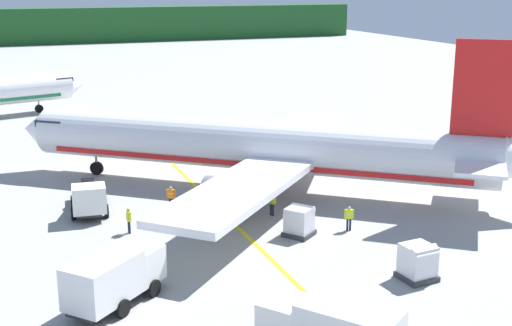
{
  "coord_description": "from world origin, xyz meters",
  "views": [
    {
      "loc": [
        11.16,
        -25.82,
        15.73
      ],
      "look_at": [
        27.41,
        16.3,
        3.63
      ],
      "focal_mm": 48.22,
      "sensor_mm": 36.0,
      "label": 1
    }
  ],
  "objects": [
    {
      "name": "airliner_foreground",
      "position": [
        29.7,
        21.33,
        3.39
      ],
      "size": [
        34.57,
        29.93,
        11.9
      ],
      "color": "white",
      "rests_on": "ground"
    },
    {
      "name": "service_truck_fuel",
      "position": [
        15.9,
        5.9,
        1.53
      ],
      "size": [
        5.69,
        5.37,
        2.75
      ],
      "color": "white",
      "rests_on": "ground"
    },
    {
      "name": "service_truck_baggage",
      "position": [
        16.6,
        20.12,
        1.18
      ],
      "size": [
        2.87,
        6.51,
        2.6
      ],
      "color": "white",
      "rests_on": "ground"
    },
    {
      "name": "cargo_container_near",
      "position": [
        28.45,
        11.38,
        0.93
      ],
      "size": [
        2.37,
        2.37,
        1.98
      ],
      "color": "#333338",
      "rests_on": "ground"
    },
    {
      "name": "cargo_container_mid",
      "position": [
        31.66,
        3.06,
        0.99
      ],
      "size": [
        1.95,
        1.95,
        2.1
      ],
      "color": "#333338",
      "rests_on": "ground"
    },
    {
      "name": "crew_marshaller",
      "position": [
        22.15,
        19.32,
        0.99
      ],
      "size": [
        0.57,
        0.41,
        1.68
      ],
      "color": "#191E33",
      "rests_on": "ground"
    },
    {
      "name": "crew_loader_left",
      "position": [
        18.47,
        15.67,
        0.99
      ],
      "size": [
        0.26,
        0.63,
        1.68
      ],
      "color": "#191E33",
      "rests_on": "ground"
    },
    {
      "name": "crew_loader_right",
      "position": [
        31.82,
        11.04,
        0.97
      ],
      "size": [
        0.58,
        0.39,
        1.64
      ],
      "color": "#191E33",
      "rests_on": "ground"
    },
    {
      "name": "crew_supervisor",
      "position": [
        28.29,
        15.54,
        1.02
      ],
      "size": [
        0.44,
        0.54,
        1.72
      ],
      "color": "#191E33",
      "rests_on": "ground"
    },
    {
      "name": "apron_guide_line",
      "position": [
        25.29,
        16.68,
        0.01
      ],
      "size": [
        0.3,
        60.0,
        0.01
      ],
      "primitive_type": "cube",
      "color": "yellow",
      "rests_on": "ground"
    }
  ]
}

